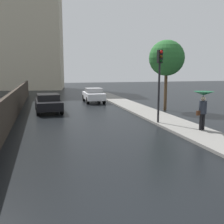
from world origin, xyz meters
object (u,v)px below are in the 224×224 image
at_px(car_black_near_kerb, 48,103).
at_px(traffic_light, 160,73).
at_px(car_white_mid_road, 94,95).
at_px(pedestrian_with_umbrella_near, 203,100).
at_px(street_tree_near, 167,58).

distance_m(car_black_near_kerb, traffic_light, 9.32).
distance_m(car_white_mid_road, pedestrian_with_umbrella_near, 14.28).
bearing_deg(car_black_near_kerb, pedestrian_with_umbrella_near, 127.61).
bearing_deg(car_white_mid_road, pedestrian_with_umbrella_near, -76.87).
relative_size(traffic_light, street_tree_near, 0.76).
relative_size(car_white_mid_road, traffic_light, 0.91).
bearing_deg(car_black_near_kerb, traffic_light, 130.67).
bearing_deg(street_tree_near, car_white_mid_road, 125.54).
bearing_deg(pedestrian_with_umbrella_near, car_black_near_kerb, -56.61).
relative_size(car_white_mid_road, street_tree_near, 0.69).
xyz_separation_m(pedestrian_with_umbrella_near, traffic_light, (-1.38, 2.36, 1.39)).
xyz_separation_m(car_black_near_kerb, traffic_light, (6.21, -6.54, 2.35)).
xyz_separation_m(car_black_near_kerb, street_tree_near, (9.13, -1.48, 3.40)).
distance_m(car_white_mid_road, street_tree_near, 8.65).
height_order(car_white_mid_road, pedestrian_with_umbrella_near, pedestrian_with_umbrella_near).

